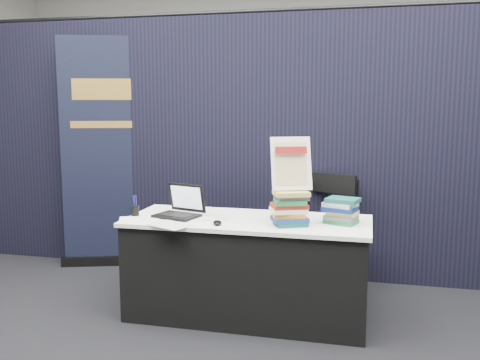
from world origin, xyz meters
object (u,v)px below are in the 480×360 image
object	(u,v)px
stacking_chair	(331,227)
book_stack_short	(341,211)
display_table	(248,267)
laptop	(179,209)
book_stack_tall	(290,208)
pullup_banner	(108,166)
info_sign	(291,164)

from	to	relation	value
stacking_chair	book_stack_short	bearing A→B (deg)	-56.86
display_table	laptop	bearing A→B (deg)	-176.63
laptop	book_stack_short	distance (m)	1.22
stacking_chair	display_table	bearing A→B (deg)	-103.51
book_stack_tall	pullup_banner	size ratio (longest dim) A/B	0.12
laptop	stacking_chair	xyz separation A→B (m)	(1.10, 0.77, -0.26)
display_table	laptop	xyz separation A→B (m)	(-0.53, -0.03, 0.43)
book_stack_short	pullup_banner	xyz separation A→B (m)	(-2.30, 0.94, 0.15)
info_sign	pullup_banner	world-z (taller)	pullup_banner
display_table	stacking_chair	size ratio (longest dim) A/B	1.82
laptop	pullup_banner	size ratio (longest dim) A/B	0.16
book_stack_short	stacking_chair	world-z (taller)	stacking_chair
info_sign	pullup_banner	bearing A→B (deg)	129.93
display_table	pullup_banner	size ratio (longest dim) A/B	0.80
laptop	book_stack_tall	world-z (taller)	book_stack_tall
stacking_chair	laptop	bearing A→B (deg)	-121.11
book_stack_tall	stacking_chair	distance (m)	0.95
laptop	book_stack_tall	xyz separation A→B (m)	(0.87, -0.10, 0.06)
display_table	book_stack_short	distance (m)	0.82
info_sign	stacking_chair	xyz separation A→B (m)	(0.23, 0.83, -0.63)
info_sign	display_table	bearing A→B (deg)	141.89
info_sign	stacking_chair	world-z (taller)	info_sign
stacking_chair	pullup_banner	bearing A→B (deg)	-161.59
display_table	book_stack_tall	size ratio (longest dim) A/B	6.58
book_stack_tall	book_stack_short	world-z (taller)	book_stack_tall
laptop	stacking_chair	bearing A→B (deg)	51.07
laptop	display_table	bearing A→B (deg)	19.53
book_stack_short	pullup_banner	size ratio (longest dim) A/B	0.11
info_sign	stacking_chair	distance (m)	1.07
info_sign	book_stack_short	bearing A→B (deg)	-5.20
book_stack_tall	book_stack_short	distance (m)	0.37
pullup_banner	stacking_chair	size ratio (longest dim) A/B	2.26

